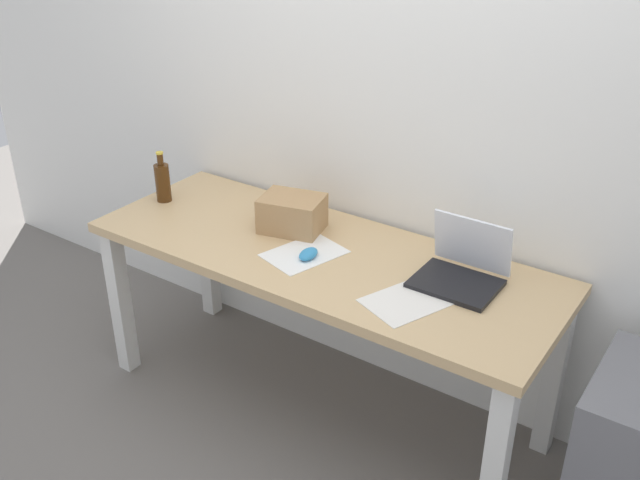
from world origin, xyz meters
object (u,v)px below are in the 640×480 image
(laptop_right, at_px, (461,270))
(beer_bottle, at_px, (162,182))
(cardboard_box, at_px, (292,213))
(desk, at_px, (320,274))
(computer_mouse, at_px, (308,254))

(laptop_right, relative_size, beer_bottle, 1.29)
(laptop_right, relative_size, cardboard_box, 1.20)
(desk, xyz_separation_m, laptop_right, (0.54, 0.10, 0.15))
(laptop_right, xyz_separation_m, cardboard_box, (-0.74, -0.01, 0.03))
(cardboard_box, bearing_deg, laptop_right, 0.60)
(desk, bearing_deg, beer_bottle, -179.68)
(desk, height_order, cardboard_box, cardboard_box)
(desk, xyz_separation_m, beer_bottle, (-0.84, -0.00, 0.19))
(laptop_right, height_order, beer_bottle, beer_bottle)
(computer_mouse, relative_size, cardboard_box, 0.41)
(desk, height_order, laptop_right, laptop_right)
(desk, xyz_separation_m, computer_mouse, (-0.01, -0.07, 0.12))
(computer_mouse, xyz_separation_m, cardboard_box, (-0.19, 0.16, 0.06))
(beer_bottle, height_order, cardboard_box, beer_bottle)
(beer_bottle, bearing_deg, cardboard_box, 8.61)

